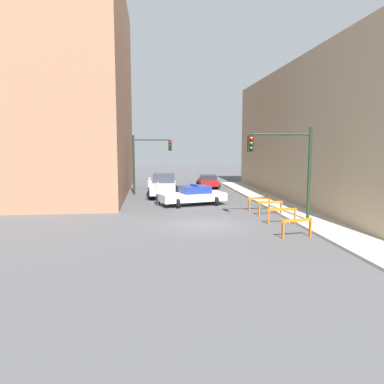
{
  "coord_description": "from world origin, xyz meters",
  "views": [
    {
      "loc": [
        -2.91,
        -19.95,
        4.31
      ],
      "look_at": [
        -0.15,
        5.1,
        1.16
      ],
      "focal_mm": 35.0,
      "sensor_mm": 36.0,
      "label": 1
    }
  ],
  "objects": [
    {
      "name": "ground_plane",
      "position": [
        0.0,
        0.0,
        0.0
      ],
      "size": [
        120.0,
        120.0,
        0.0
      ],
      "primitive_type": "plane",
      "color": "#4C4C4F"
    },
    {
      "name": "building_right",
      "position": [
        13.4,
        8.0,
        5.21
      ],
      "size": [
        12.0,
        28.0,
        10.42
      ],
      "color": "tan",
      "rests_on": "ground_plane"
    },
    {
      "name": "barrier_corner",
      "position": [
        4.23,
        3.97,
        0.62
      ],
      "size": [
        1.59,
        0.35,
        0.9
      ],
      "rotation": [
        0.0,
        0.0,
        0.13
      ],
      "color": "orange",
      "rests_on": "ground_plane"
    },
    {
      "name": "pedestrian_corner",
      "position": [
        -3.05,
        11.27,
        0.86
      ],
      "size": [
        0.51,
        0.51,
        1.66
      ],
      "rotation": [
        0.0,
        0.0,
        0.75
      ],
      "color": "#382D23",
      "rests_on": "ground_plane"
    },
    {
      "name": "white_truck",
      "position": [
        -1.84,
        11.76,
        0.91
      ],
      "size": [
        2.87,
        5.52,
        1.9
      ],
      "rotation": [
        0.0,
        0.0,
        -0.07
      ],
      "color": "silver",
      "rests_on": "ground_plane"
    },
    {
      "name": "barrier_front",
      "position": [
        3.86,
        -3.41,
        0.62
      ],
      "size": [
        1.59,
        0.39,
        0.9
      ],
      "rotation": [
        0.0,
        0.0,
        0.16
      ],
      "color": "orange",
      "rests_on": "ground_plane"
    },
    {
      "name": "traffic_light_far",
      "position": [
        -3.3,
        13.23,
        3.4
      ],
      "size": [
        3.44,
        0.35,
        5.2
      ],
      "color": "black",
      "rests_on": "ground_plane"
    },
    {
      "name": "police_car",
      "position": [
        0.11,
        6.73,
        0.72
      ],
      "size": [
        5.02,
        3.11,
        1.52
      ],
      "rotation": [
        0.0,
        0.0,
        1.84
      ],
      "color": "white",
      "rests_on": "ground_plane"
    },
    {
      "name": "parked_car_near",
      "position": [
        2.92,
        17.96,
        0.67
      ],
      "size": [
        2.41,
        4.38,
        1.31
      ],
      "rotation": [
        0.0,
        0.0,
        -0.05
      ],
      "color": "maroon",
      "rests_on": "ground_plane"
    },
    {
      "name": "barrier_mid",
      "position": [
        4.22,
        -0.38,
        0.62
      ],
      "size": [
        1.59,
        0.33,
        0.9
      ],
      "rotation": [
        0.0,
        0.0,
        -0.12
      ],
      "color": "orange",
      "rests_on": "ground_plane"
    },
    {
      "name": "building_corner_left",
      "position": [
        -12.0,
        14.0,
        8.9
      ],
      "size": [
        14.0,
        20.0,
        17.8
      ],
      "color": "#93664C",
      "rests_on": "ground_plane"
    },
    {
      "name": "sidewalk_right",
      "position": [
        6.2,
        0.0,
        0.06
      ],
      "size": [
        2.4,
        44.0,
        0.12
      ],
      "color": "#B2ADA3",
      "rests_on": "ground_plane"
    },
    {
      "name": "traffic_light_near",
      "position": [
        4.73,
        0.06,
        3.53
      ],
      "size": [
        3.64,
        0.35,
        5.2
      ],
      "color": "black",
      "rests_on": "sidewalk_right"
    },
    {
      "name": "pedestrian_crossing",
      "position": [
        -2.42,
        7.0,
        0.86
      ],
      "size": [
        0.46,
        0.46,
        1.66
      ],
      "rotation": [
        0.0,
        0.0,
        0.34
      ],
      "color": "black",
      "rests_on": "ground_plane"
    },
    {
      "name": "barrier_back",
      "position": [
        4.39,
        2.18,
        0.62
      ],
      "size": [
        1.6,
        0.25,
        0.9
      ],
      "rotation": [
        0.0,
        0.0,
        0.06
      ],
      "color": "orange",
      "rests_on": "ground_plane"
    }
  ]
}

